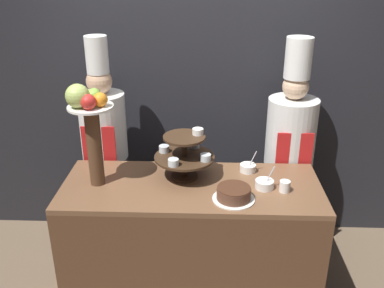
{
  "coord_description": "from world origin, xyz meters",
  "views": [
    {
      "loc": [
        0.09,
        -2.12,
        2.28
      ],
      "look_at": [
        0.0,
        0.44,
        1.16
      ],
      "focal_mm": 40.0,
      "sensor_mm": 36.0,
      "label": 1
    }
  ],
  "objects_px": {
    "chef_center_left": "(290,147)",
    "serving_bowl_near": "(264,184)",
    "fruit_pedestal": "(89,119)",
    "tiered_stand": "(185,153)",
    "cup_white": "(285,186)",
    "chef_left": "(105,143)",
    "serving_bowl_far": "(248,168)",
    "cake_round": "(234,194)"
  },
  "relations": [
    {
      "from": "serving_bowl_far",
      "to": "serving_bowl_near",
      "type": "bearing_deg",
      "value": -69.51
    },
    {
      "from": "serving_bowl_far",
      "to": "chef_center_left",
      "type": "distance_m",
      "value": 0.48
    },
    {
      "from": "fruit_pedestal",
      "to": "serving_bowl_far",
      "type": "height_order",
      "value": "fruit_pedestal"
    },
    {
      "from": "chef_left",
      "to": "cake_round",
      "type": "bearing_deg",
      "value": -36.72
    },
    {
      "from": "tiered_stand",
      "to": "serving_bowl_far",
      "type": "height_order",
      "value": "tiered_stand"
    },
    {
      "from": "cake_round",
      "to": "cup_white",
      "type": "height_order",
      "value": "cake_round"
    },
    {
      "from": "cake_round",
      "to": "chef_center_left",
      "type": "height_order",
      "value": "chef_center_left"
    },
    {
      "from": "tiered_stand",
      "to": "serving_bowl_near",
      "type": "bearing_deg",
      "value": -14.38
    },
    {
      "from": "fruit_pedestal",
      "to": "tiered_stand",
      "type": "bearing_deg",
      "value": 11.25
    },
    {
      "from": "fruit_pedestal",
      "to": "chef_left",
      "type": "height_order",
      "value": "chef_left"
    },
    {
      "from": "cup_white",
      "to": "tiered_stand",
      "type": "bearing_deg",
      "value": 165.08
    },
    {
      "from": "serving_bowl_far",
      "to": "chef_left",
      "type": "relative_size",
      "value": 0.09
    },
    {
      "from": "tiered_stand",
      "to": "serving_bowl_far",
      "type": "distance_m",
      "value": 0.47
    },
    {
      "from": "serving_bowl_near",
      "to": "chef_center_left",
      "type": "relative_size",
      "value": 0.09
    },
    {
      "from": "serving_bowl_far",
      "to": "fruit_pedestal",
      "type": "bearing_deg",
      "value": -168.05
    },
    {
      "from": "cake_round",
      "to": "serving_bowl_far",
      "type": "distance_m",
      "value": 0.4
    },
    {
      "from": "tiered_stand",
      "to": "chef_center_left",
      "type": "distance_m",
      "value": 0.9
    },
    {
      "from": "cup_white",
      "to": "serving_bowl_near",
      "type": "distance_m",
      "value": 0.13
    },
    {
      "from": "fruit_pedestal",
      "to": "chef_center_left",
      "type": "distance_m",
      "value": 1.53
    },
    {
      "from": "cup_white",
      "to": "chef_left",
      "type": "xyz_separation_m",
      "value": [
        -1.29,
        0.61,
        0.01
      ]
    },
    {
      "from": "cake_round",
      "to": "chef_left",
      "type": "bearing_deg",
      "value": 143.28
    },
    {
      "from": "cup_white",
      "to": "serving_bowl_far",
      "type": "relative_size",
      "value": 0.47
    },
    {
      "from": "tiered_stand",
      "to": "fruit_pedestal",
      "type": "distance_m",
      "value": 0.66
    },
    {
      "from": "fruit_pedestal",
      "to": "serving_bowl_far",
      "type": "relative_size",
      "value": 4.42
    },
    {
      "from": "cup_white",
      "to": "serving_bowl_far",
      "type": "height_order",
      "value": "serving_bowl_far"
    },
    {
      "from": "serving_bowl_far",
      "to": "chef_left",
      "type": "xyz_separation_m",
      "value": [
        -1.08,
        0.33,
        0.02
      ]
    },
    {
      "from": "fruit_pedestal",
      "to": "cup_white",
      "type": "relative_size",
      "value": 9.33
    },
    {
      "from": "cake_round",
      "to": "cup_white",
      "type": "xyz_separation_m",
      "value": [
        0.33,
        0.11,
        -0.0
      ]
    },
    {
      "from": "serving_bowl_near",
      "to": "serving_bowl_far",
      "type": "relative_size",
      "value": 1.02
    },
    {
      "from": "cake_round",
      "to": "chef_left",
      "type": "xyz_separation_m",
      "value": [
        -0.96,
        0.72,
        0.01
      ]
    },
    {
      "from": "serving_bowl_far",
      "to": "chef_center_left",
      "type": "bearing_deg",
      "value": 44.13
    },
    {
      "from": "fruit_pedestal",
      "to": "cake_round",
      "type": "bearing_deg",
      "value": -10.53
    },
    {
      "from": "cake_round",
      "to": "chef_center_left",
      "type": "bearing_deg",
      "value": 57.09
    },
    {
      "from": "cake_round",
      "to": "cup_white",
      "type": "relative_size",
      "value": 3.58
    },
    {
      "from": "fruit_pedestal",
      "to": "serving_bowl_far",
      "type": "distance_m",
      "value": 1.13
    },
    {
      "from": "fruit_pedestal",
      "to": "cup_white",
      "type": "xyz_separation_m",
      "value": [
        1.23,
        -0.06,
        -0.42
      ]
    },
    {
      "from": "tiered_stand",
      "to": "cake_round",
      "type": "xyz_separation_m",
      "value": [
        0.31,
        -0.28,
        -0.14
      ]
    },
    {
      "from": "fruit_pedestal",
      "to": "chef_center_left",
      "type": "relative_size",
      "value": 0.39
    },
    {
      "from": "cake_round",
      "to": "chef_left",
      "type": "distance_m",
      "value": 1.2
    },
    {
      "from": "serving_bowl_far",
      "to": "chef_left",
      "type": "bearing_deg",
      "value": 162.83
    },
    {
      "from": "tiered_stand",
      "to": "serving_bowl_far",
      "type": "relative_size",
      "value": 2.6
    },
    {
      "from": "chef_center_left",
      "to": "serving_bowl_near",
      "type": "bearing_deg",
      "value": -114.4
    }
  ]
}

